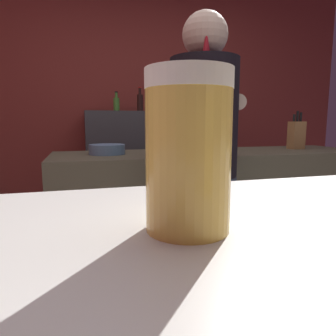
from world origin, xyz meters
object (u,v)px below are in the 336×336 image
Objects in this scene: pint_glass_far at (188,152)px; bartender at (203,156)px; mixing_bowl at (107,149)px; bottle_vinegar at (140,102)px; bottle_soy at (116,104)px; chefs_knife at (220,152)px; bottle_hot_sauce at (169,103)px; knife_block at (296,135)px; bottle_olive_oil at (154,102)px.

bartender is at bearing 67.26° from pint_glass_far.
bottle_vinegar is (0.42, 1.14, 0.36)m from mixing_bowl.
bottle_soy is (-0.23, 0.06, -0.02)m from bottle_vinegar.
mixing_bowl is 1.65× the size of pint_glass_far.
chefs_knife is 1.42m from bottle_soy.
pint_glass_far is at bearing -121.18° from chefs_knife.
pint_glass_far reaches higher than mixing_bowl.
mixing_bowl is 1.01× the size of bottle_hot_sauce.
bottle_vinegar is (-0.30, 1.21, 0.39)m from chefs_knife.
pint_glass_far is (-0.78, -1.60, 0.17)m from chefs_knife.
bottle_vinegar is 0.23m from bottle_soy.
bottle_soy is (-1.18, 1.19, 0.27)m from knife_block.
bartender reaches higher than bottle_hot_sauce.
bottle_olive_oil reaches higher than mixing_bowl.
knife_block reaches higher than pint_glass_far.
bottle_hot_sauce is (0.01, 1.26, 0.38)m from chefs_knife.
pint_glass_far is at bearing -130.39° from knife_block.
bottle_soy is (-0.38, 0.02, -0.02)m from bottle_olive_oil.
bottle_hot_sauce is (-0.64, 1.18, 0.28)m from knife_block.
chefs_knife is at bearing -76.03° from bottle_vinegar.
bartender is 0.65m from mixing_bowl.
bottle_soy is at bearing 178.84° from bottle_hot_sauce.
pint_glass_far is 0.57× the size of bottle_vinegar.
mixing_bowl is at bearing -121.73° from bottle_hot_sauce.
knife_block is at bearing -49.92° from bottle_vinegar.
chefs_knife is (-0.65, -0.08, -0.10)m from knife_block.
chefs_knife is 1.31m from bottle_olive_oil.
bottle_olive_oil is 1.28× the size of bottle_soy.
bartender is 1.73m from bottle_hot_sauce.
bottle_vinegar is 1.08× the size of bottle_hot_sauce.
knife_block is 1.37m from bottle_hot_sauce.
bottle_olive_oil is 0.38m from bottle_soy.
chefs_knife is at bearing -16.41° from bartender.
bottle_hot_sauce is at bearing 58.27° from mixing_bowl.
mixing_bowl is at bearing -99.26° from bottle_soy.
mixing_bowl is 0.91× the size of chefs_knife.
knife_block is 1.26× the size of mixing_bowl.
bartender is 1.05m from knife_block.
chefs_knife is at bearing -83.19° from bottle_olive_oil.
bottle_hot_sauce is 1.14× the size of bottle_soy.
pint_glass_far is (-0.50, -1.20, 0.14)m from bartender.
knife_block is 2.21m from pint_glass_far.
bottle_hot_sauce is at bearing 74.44° from pint_glass_far.
bottle_vinegar reaches higher than knife_block.
bottle_hot_sauce is at bearing 4.17° from bottle_olive_oil.
bartender is at bearing -89.33° from bottle_vinegar.
mixing_bowl is 0.94× the size of bottle_vinegar.
chefs_knife is at bearing -5.46° from mixing_bowl.
mixing_bowl is 1.27m from bottle_vinegar.
bottle_olive_oil reaches higher than pint_glass_far.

